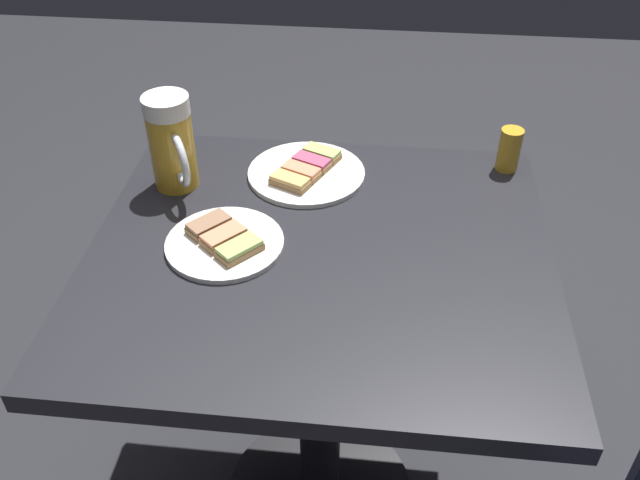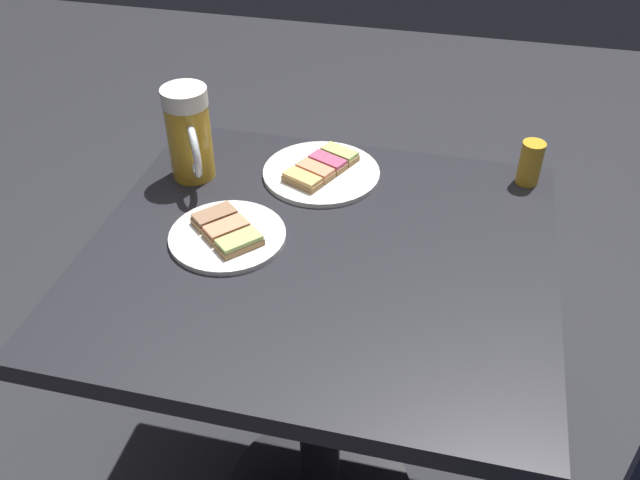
{
  "view_description": "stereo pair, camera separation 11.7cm",
  "coord_description": "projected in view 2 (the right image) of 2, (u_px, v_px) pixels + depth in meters",
  "views": [
    {
      "loc": [
        -0.1,
        0.91,
        1.51
      ],
      "look_at": [
        0.0,
        0.0,
        0.78
      ],
      "focal_mm": 38.37,
      "sensor_mm": 36.0,
      "label": 1
    },
    {
      "loc": [
        -0.21,
        0.89,
        1.51
      ],
      "look_at": [
        0.0,
        0.0,
        0.78
      ],
      "focal_mm": 38.37,
      "sensor_mm": 36.0,
      "label": 2
    }
  ],
  "objects": [
    {
      "name": "beer_mug",
      "position": [
        189.0,
        135.0,
        1.31
      ],
      "size": [
        0.1,
        0.14,
        0.19
      ],
      "color": "gold",
      "rests_on": "cafe_table"
    },
    {
      "name": "beer_glass_small",
      "position": [
        530.0,
        163.0,
        1.32
      ],
      "size": [
        0.04,
        0.04,
        0.09
      ],
      "primitive_type": "cylinder",
      "color": "gold",
      "rests_on": "cafe_table"
    },
    {
      "name": "cafe_table",
      "position": [
        320.0,
        316.0,
        1.28
      ],
      "size": [
        0.8,
        0.73,
        0.76
      ],
      "color": "black",
      "rests_on": "ground_plane"
    },
    {
      "name": "plate_far",
      "position": [
        321.0,
        171.0,
        1.36
      ],
      "size": [
        0.23,
        0.23,
        0.03
      ],
      "color": "white",
      "rests_on": "cafe_table"
    },
    {
      "name": "plate_near",
      "position": [
        227.0,
        234.0,
        1.2
      ],
      "size": [
        0.21,
        0.21,
        0.03
      ],
      "color": "white",
      "rests_on": "cafe_table"
    }
  ]
}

